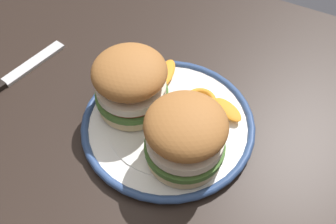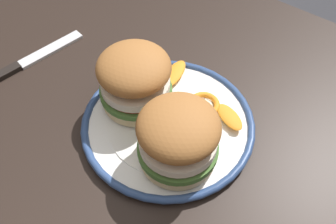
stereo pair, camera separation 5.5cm
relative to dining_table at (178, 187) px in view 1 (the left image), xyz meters
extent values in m
cube|color=black|center=(0.00, 0.00, 0.10)|extent=(1.11, 0.89, 0.03)
cube|color=black|center=(-0.49, 0.38, -0.28)|extent=(0.06, 0.06, 0.73)
cylinder|color=white|center=(-0.04, 0.03, 0.12)|extent=(0.25, 0.25, 0.01)
torus|color=navy|center=(-0.04, 0.03, 0.13)|extent=(0.27, 0.27, 0.01)
cylinder|color=white|center=(-0.04, 0.03, 0.13)|extent=(0.19, 0.19, 0.00)
cylinder|color=beige|center=(0.01, -0.01, 0.14)|extent=(0.11, 0.11, 0.02)
cylinder|color=#477033|center=(0.01, -0.01, 0.16)|extent=(0.12, 0.12, 0.01)
cylinder|color=#BC3828|center=(0.01, -0.01, 0.16)|extent=(0.10, 0.10, 0.01)
cylinder|color=silver|center=(0.01, -0.01, 0.17)|extent=(0.11, 0.11, 0.01)
ellipsoid|color=#A36633|center=(0.01, -0.01, 0.21)|extent=(0.15, 0.15, 0.05)
cylinder|color=beige|center=(-0.10, 0.04, 0.14)|extent=(0.11, 0.11, 0.02)
cylinder|color=#477033|center=(-0.10, 0.04, 0.16)|extent=(0.12, 0.12, 0.01)
cylinder|color=#BC3828|center=(-0.10, 0.04, 0.16)|extent=(0.10, 0.10, 0.01)
cylinder|color=silver|center=(-0.10, 0.04, 0.17)|extent=(0.11, 0.11, 0.01)
ellipsoid|color=#A36633|center=(-0.10, 0.04, 0.21)|extent=(0.16, 0.16, 0.05)
torus|color=orange|center=(-0.01, 0.09, 0.14)|extent=(0.07, 0.07, 0.01)
cylinder|color=#F4E5C6|center=(-0.01, 0.09, 0.13)|extent=(0.03, 0.03, 0.00)
ellipsoid|color=orange|center=(0.04, 0.09, 0.14)|extent=(0.06, 0.05, 0.01)
ellipsoid|color=orange|center=(-0.09, 0.12, 0.14)|extent=(0.04, 0.07, 0.01)
cube|color=silver|center=(-0.32, 0.05, 0.12)|extent=(0.05, 0.13, 0.01)
camera|label=1|loc=(0.13, -0.28, 0.61)|focal=40.76mm
camera|label=2|loc=(0.17, -0.25, 0.61)|focal=40.76mm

